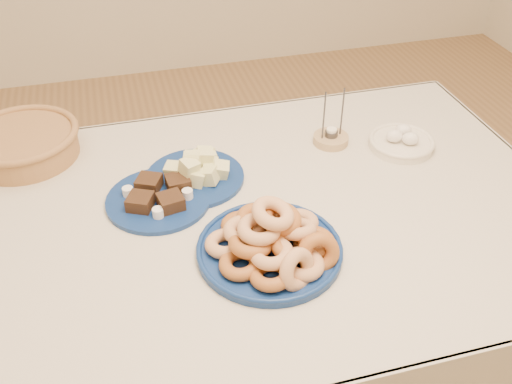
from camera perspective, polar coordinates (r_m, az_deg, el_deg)
ground at (r=2.06m, az=-0.38°, el=-18.20°), size 5.00×5.00×0.00m
dining_table at (r=1.57m, az=-0.48°, el=-4.88°), size 1.71×1.11×0.75m
donut_platter at (r=1.35m, az=1.63°, el=-5.06°), size 0.46×0.46×0.16m
melon_plate at (r=1.61m, az=-5.90°, el=2.13°), size 0.36×0.36×0.10m
brownie_plate at (r=1.55m, az=-9.69°, el=-0.52°), size 0.31×0.31×0.05m
wicker_basket at (r=1.82m, az=-22.29°, el=4.60°), size 0.44×0.44×0.09m
candle_holder at (r=1.78m, az=7.50°, el=5.38°), size 0.12×0.12×0.18m
egg_bowl at (r=1.80m, az=14.34°, el=4.90°), size 0.25×0.25×0.07m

